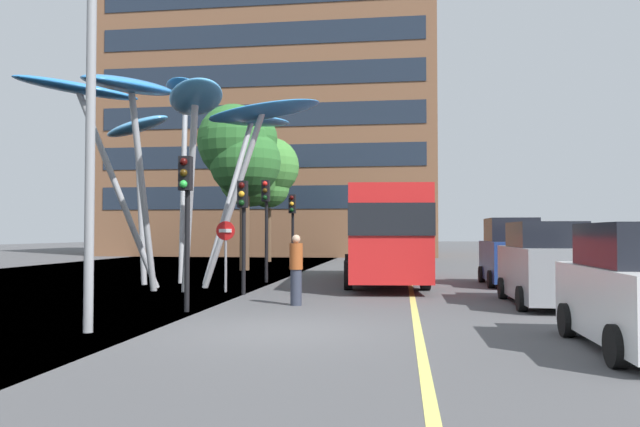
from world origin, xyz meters
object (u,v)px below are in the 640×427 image
object	(u,v)px
leaf_sculpture	(174,115)
red_bus	(382,230)
traffic_light_kerb_far	(243,212)
street_lamp	(110,86)
car_parked_mid	(545,266)
traffic_light_kerb_near	(186,199)
car_parked_far	(511,254)
pedestrian	(296,270)
no_entry_sign	(226,244)
traffic_light_island_mid	(266,208)
traffic_light_opposite	(292,217)

from	to	relation	value
leaf_sculpture	red_bus	bearing A→B (deg)	24.29
traffic_light_kerb_far	street_lamp	bearing A→B (deg)	-95.95
leaf_sculpture	car_parked_mid	world-z (taller)	leaf_sculpture
traffic_light_kerb_near	car_parked_mid	bearing A→B (deg)	16.61
car_parked_far	pedestrian	xyz separation A→B (m)	(-6.51, -6.80, -0.19)
leaf_sculpture	pedestrian	bearing A→B (deg)	-40.19
pedestrian	no_entry_sign	distance (m)	4.19
traffic_light_kerb_near	pedestrian	size ratio (longest dim) A/B	2.02
red_bus	no_entry_sign	bearing A→B (deg)	-138.89
car_parked_mid	traffic_light_island_mid	bearing A→B (deg)	145.69
traffic_light_kerb_near	traffic_light_island_mid	world-z (taller)	traffic_light_island_mid
street_lamp	red_bus	bearing A→B (deg)	68.43
traffic_light_opposite	no_entry_sign	distance (m)	7.10
leaf_sculpture	car_parked_far	bearing A→B (deg)	13.21
leaf_sculpture	traffic_light_kerb_far	bearing A→B (deg)	-32.52
traffic_light_kerb_far	car_parked_far	bearing A→B (deg)	27.85
street_lamp	pedestrian	bearing A→B (deg)	59.58
red_bus	pedestrian	bearing A→B (deg)	-105.18
traffic_light_kerb_far	traffic_light_island_mid	xyz separation A→B (m)	(-0.32, 4.54, 0.29)
car_parked_far	no_entry_sign	size ratio (longest dim) A/B	1.75
street_lamp	traffic_light_kerb_far	bearing A→B (deg)	84.05
red_bus	car_parked_mid	world-z (taller)	red_bus
leaf_sculpture	street_lamp	bearing A→B (deg)	-76.30
traffic_light_opposite	no_entry_sign	world-z (taller)	traffic_light_opposite
traffic_light_kerb_near	traffic_light_kerb_far	world-z (taller)	traffic_light_kerb_near
leaf_sculpture	traffic_light_opposite	distance (m)	7.41
traffic_light_kerb_near	traffic_light_kerb_far	distance (m)	3.99
red_bus	traffic_light_island_mid	bearing A→B (deg)	-174.93
car_parked_far	pedestrian	distance (m)	9.42
leaf_sculpture	traffic_light_island_mid	distance (m)	4.82
street_lamp	no_entry_sign	bearing A→B (deg)	90.26
traffic_light_opposite	street_lamp	world-z (taller)	street_lamp
car_parked_mid	street_lamp	distance (m)	11.25
leaf_sculpture	car_parked_mid	distance (m)	12.63
traffic_light_kerb_near	car_parked_far	size ratio (longest dim) A/B	0.94
no_entry_sign	leaf_sculpture	bearing A→B (deg)	153.66
traffic_light_kerb_far	traffic_light_opposite	size ratio (longest dim) A/B	0.98
no_entry_sign	traffic_light_island_mid	bearing A→B (deg)	83.34
red_bus	leaf_sculpture	bearing A→B (deg)	-155.71
red_bus	no_entry_sign	size ratio (longest dim) A/B	4.66
pedestrian	leaf_sculpture	bearing A→B (deg)	139.81
traffic_light_opposite	car_parked_far	bearing A→B (deg)	-21.12
leaf_sculpture	street_lamp	size ratio (longest dim) A/B	1.39
car_parked_mid	car_parked_far	bearing A→B (deg)	88.34
traffic_light_opposite	car_parked_mid	distance (m)	12.42
car_parked_far	traffic_light_kerb_near	bearing A→B (deg)	-136.21
leaf_sculpture	car_parked_mid	xyz separation A→B (m)	(11.23, -3.22, -4.82)
pedestrian	no_entry_sign	size ratio (longest dim) A/B	0.81
traffic_light_kerb_far	red_bus	bearing A→B (deg)	51.07
red_bus	traffic_light_kerb_near	size ratio (longest dim) A/B	2.83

